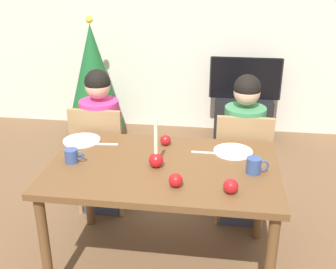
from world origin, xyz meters
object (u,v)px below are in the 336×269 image
(chair_left, at_px, (101,153))
(tv_stand, at_px, (242,118))
(plate_right, at_px, (233,151))
(tv, at_px, (245,78))
(dining_table, at_px, (164,177))
(apple_near_candle, at_px, (165,140))
(chair_right, at_px, (242,161))
(person_left_child, at_px, (102,144))
(mug_left, at_px, (72,156))
(mug_right, at_px, (254,166))
(apple_by_right_mug, at_px, (176,180))
(apple_by_left_plate, at_px, (231,186))
(plate_left, at_px, (82,140))
(person_right_child, at_px, (242,153))
(christmas_tree, at_px, (93,77))
(candle_centerpiece, at_px, (156,157))

(chair_left, xyz_separation_m, tv_stand, (1.16, 1.69, -0.27))
(chair_left, xyz_separation_m, plate_right, (1.01, -0.36, 0.24))
(tv_stand, bearing_deg, tv, 90.00)
(chair_left, relative_size, tv_stand, 1.41)
(dining_table, bearing_deg, apple_near_candle, 96.03)
(apple_near_candle, bearing_deg, chair_right, 29.80)
(person_left_child, relative_size, mug_left, 9.46)
(tv_stand, height_order, plate_right, plate_right)
(mug_left, relative_size, mug_right, 0.94)
(chair_right, bearing_deg, chair_left, 180.00)
(mug_left, xyz_separation_m, apple_by_right_mug, (0.67, -0.21, -0.00))
(apple_near_candle, bearing_deg, chair_left, 151.21)
(mug_left, bearing_deg, dining_table, 3.83)
(person_left_child, distance_m, plate_right, 1.10)
(apple_by_left_plate, bearing_deg, mug_left, 166.18)
(tv, height_order, apple_near_candle, tv)
(apple_by_left_plate, height_order, apple_by_right_mug, apple_by_left_plate)
(apple_by_right_mug, bearing_deg, dining_table, 113.00)
(plate_left, bearing_deg, person_right_child, 17.68)
(mug_left, bearing_deg, person_right_child, 32.33)
(plate_left, bearing_deg, tv, 59.52)
(christmas_tree, xyz_separation_m, plate_left, (0.49, -1.81, 0.04))
(person_right_child, xyz_separation_m, christmas_tree, (-1.61, 1.46, 0.15))
(person_right_child, distance_m, mug_right, 0.71)
(candle_centerpiece, height_order, plate_right, candle_centerpiece)
(person_left_child, distance_m, christmas_tree, 1.55)
(person_left_child, height_order, tv, person_left_child)
(tv_stand, bearing_deg, apple_near_candle, -106.80)
(candle_centerpiece, xyz_separation_m, plate_left, (-0.58, 0.31, -0.06))
(candle_centerpiece, bearing_deg, christmas_tree, 116.66)
(dining_table, distance_m, christmas_tree, 2.37)
(plate_left, bearing_deg, chair_left, 85.74)
(chair_left, xyz_separation_m, plate_left, (-0.02, -0.32, 0.24))
(christmas_tree, bearing_deg, person_right_child, -42.07)
(mug_left, bearing_deg, chair_right, 31.07)
(chair_left, height_order, plate_right, chair_left)
(christmas_tree, xyz_separation_m, plate_right, (1.53, -1.85, 0.04))
(chair_left, relative_size, tv, 1.14)
(plate_left, bearing_deg, mug_left, -81.12)
(chair_left, xyz_separation_m, person_right_child, (1.10, 0.03, 0.06))
(candle_centerpiece, bearing_deg, chair_right, 49.44)
(christmas_tree, relative_size, mug_left, 11.14)
(chair_right, height_order, apple_by_right_mug, chair_right)
(chair_left, relative_size, apple_by_left_plate, 10.92)
(person_left_child, xyz_separation_m, tv_stand, (1.16, 1.66, -0.33))
(person_left_child, height_order, mug_right, person_left_child)
(dining_table, bearing_deg, chair_left, 134.23)
(person_right_child, relative_size, apple_by_left_plate, 14.22)
(tv, height_order, apple_by_right_mug, tv)
(dining_table, distance_m, tv_stand, 2.41)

